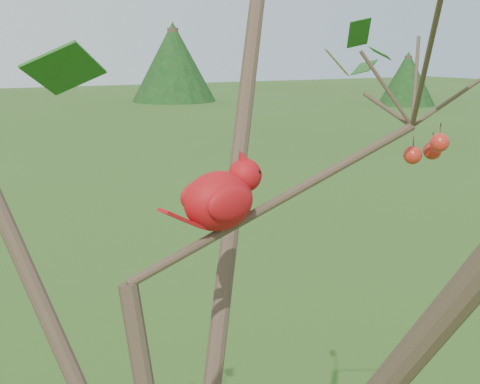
{
  "coord_description": "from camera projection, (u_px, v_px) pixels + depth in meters",
  "views": [
    {
      "loc": [
        -0.42,
        -0.97,
        2.36
      ],
      "look_at": [
        0.17,
        0.09,
        2.09
      ],
      "focal_mm": 50.0,
      "sensor_mm": 36.0,
      "label": 1
    }
  ],
  "objects": [
    {
      "name": "cardinal",
      "position": [
        222.0,
        197.0,
        1.22
      ],
      "size": [
        0.23,
        0.13,
        0.16
      ],
      "rotation": [
        0.0,
        0.0,
        0.16
      ],
      "color": "red",
      "rests_on": "ground"
    },
    {
      "name": "crabapple_tree",
      "position": [
        196.0,
        198.0,
        1.07
      ],
      "size": [
        2.35,
        2.05,
        2.95
      ],
      "color": "#3E2D21",
      "rests_on": "ground"
    }
  ]
}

